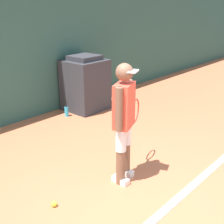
{
  "coord_description": "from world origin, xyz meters",
  "views": [
    {
      "loc": [
        -2.5,
        -1.74,
        2.29
      ],
      "look_at": [
        0.38,
        0.79,
        0.92
      ],
      "focal_mm": 50.0,
      "sensor_mm": 36.0,
      "label": 1
    }
  ],
  "objects_px": {
    "tennis_ball": "(54,204)",
    "covered_chair": "(85,84)",
    "water_bottle": "(67,111)",
    "tennis_player": "(124,118)"
  },
  "relations": [
    {
      "from": "tennis_player",
      "to": "water_bottle",
      "type": "bearing_deg",
      "value": 44.35
    },
    {
      "from": "tennis_ball",
      "to": "covered_chair",
      "type": "distance_m",
      "value": 3.57
    },
    {
      "from": "covered_chair",
      "to": "tennis_ball",
      "type": "bearing_deg",
      "value": -140.27
    },
    {
      "from": "tennis_ball",
      "to": "water_bottle",
      "type": "xyz_separation_m",
      "value": [
        2.11,
        2.22,
        0.07
      ]
    },
    {
      "from": "tennis_player",
      "to": "covered_chair",
      "type": "height_order",
      "value": "tennis_player"
    },
    {
      "from": "tennis_player",
      "to": "covered_chair",
      "type": "relative_size",
      "value": 1.32
    },
    {
      "from": "tennis_player",
      "to": "tennis_ball",
      "type": "xyz_separation_m",
      "value": [
        -1.02,
        0.22,
        -0.84
      ]
    },
    {
      "from": "tennis_ball",
      "to": "covered_chair",
      "type": "bearing_deg",
      "value": 39.73
    },
    {
      "from": "covered_chair",
      "to": "water_bottle",
      "type": "distance_m",
      "value": 0.76
    },
    {
      "from": "covered_chair",
      "to": "water_bottle",
      "type": "relative_size",
      "value": 5.21
    }
  ]
}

